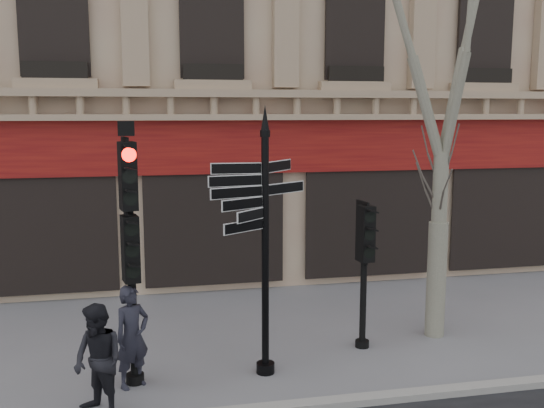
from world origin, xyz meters
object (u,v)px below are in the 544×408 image
Objects in this scene: traffic_signal_secondary at (364,249)px; pedestrian_b at (98,361)px; plane_tree at (448,13)px; traffic_signal_main at (130,222)px; fingerpost at (265,197)px; pedestrian_a at (132,337)px.

traffic_signal_secondary reaches higher than pedestrian_b.
plane_tree is at bearing 4.01° from traffic_signal_secondary.
fingerpost is at bearing -13.07° from traffic_signal_main.
pedestrian_a is 1.00× the size of pedestrian_b.
plane_tree is (3.65, 1.04, 3.19)m from fingerpost.
fingerpost is 3.12m from pedestrian_a.
pedestrian_a is (-0.02, -0.11, -1.87)m from traffic_signal_main.
traffic_signal_main is 1.87m from pedestrian_a.
traffic_signal_secondary is at bearing -23.35° from pedestrian_a.
traffic_signal_main is 4.34m from traffic_signal_secondary.
fingerpost is 4.96m from plane_tree.
traffic_signal_main is at bearing 44.57° from pedestrian_a.
traffic_signal_secondary is 1.63× the size of pedestrian_a.
plane_tree is 8.54m from pedestrian_b.
pedestrian_a is at bearing -169.39° from plane_tree.
pedestrian_b is (-0.46, -0.89, -0.00)m from pedestrian_a.
traffic_signal_main reaches higher than pedestrian_b.
traffic_signal_main is at bearing 156.12° from fingerpost.
plane_tree is 5.29× the size of pedestrian_a.
traffic_signal_secondary is at bearing 67.42° from pedestrian_b.
traffic_signal_main is at bearing -170.37° from plane_tree.
pedestrian_a is at bearing -112.92° from traffic_signal_main.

